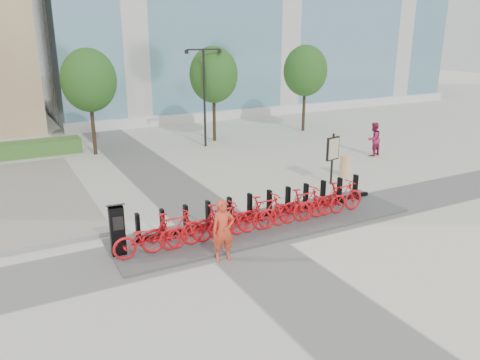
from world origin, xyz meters
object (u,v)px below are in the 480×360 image
worker_red (223,230)px  map_sign (333,151)px  bike_0 (148,237)px  construction_barrel (345,165)px  pedestrian (373,139)px  kiosk (117,229)px

worker_red → map_sign: 7.73m
bike_0 → construction_barrel: 10.16m
pedestrian → construction_barrel: 3.98m
worker_red → construction_barrel: 9.03m
bike_0 → kiosk: 0.82m
worker_red → pedestrian: size_ratio=1.01×
kiosk → bike_0: bearing=-26.1°
bike_0 → map_sign: size_ratio=0.92×
construction_barrel → map_sign: map_sign is taller
bike_0 → kiosk: size_ratio=1.27×
pedestrian → construction_barrel: size_ratio=1.85×
pedestrian → construction_barrel: pedestrian is taller
kiosk → map_sign: map_sign is taller
bike_0 → construction_barrel: bearing=-70.5°
bike_0 → kiosk: bearing=58.4°
kiosk → construction_barrel: size_ratio=1.66×
kiosk → construction_barrel: bearing=21.7°
pedestrian → map_sign: (-4.60, -2.58, 0.52)m
bike_0 → map_sign: (8.39, 2.82, 0.77)m
pedestrian → worker_red: bearing=18.0°
kiosk → pedestrian: (13.67, 4.97, 0.03)m
worker_red → construction_barrel: size_ratio=1.87×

